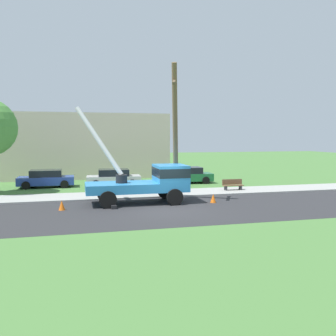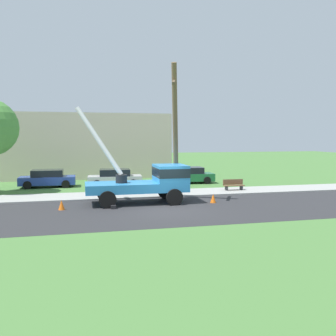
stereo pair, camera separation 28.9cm
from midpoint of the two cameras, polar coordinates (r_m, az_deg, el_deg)
ground_plane at (r=32.37m, az=-5.49°, el=-2.42°), size 120.00×120.00×0.00m
road_asphalt at (r=20.73m, az=-0.48°, el=-6.53°), size 80.00×8.10×0.01m
sidewalk_strip at (r=26.13m, az=-3.39°, el=-4.05°), size 80.00×3.14×0.10m
utility_truck at (r=22.78m, az=-3.15°, el=-1.92°), size 6.76×3.20×5.98m
leaning_utility_pole at (r=23.61m, az=0.78°, el=5.65°), size 1.33×3.45×8.63m
traffic_cone_ahead at (r=23.06m, az=6.70°, el=-4.70°), size 0.36×0.36×0.56m
traffic_cone_behind at (r=21.49m, az=-16.59°, el=-5.58°), size 0.36×0.36×0.56m
parked_sedan_blue at (r=31.40m, az=-18.70°, el=-1.58°), size 4.40×2.02×1.42m
parked_sedan_silver at (r=30.75m, az=-8.72°, el=-1.51°), size 4.50×2.19×1.42m
parked_sedan_green at (r=32.44m, az=2.74°, el=-1.12°), size 4.46×2.12×1.42m
park_bench at (r=28.06m, az=9.76°, el=-2.64°), size 1.60×0.45×0.90m
lowrise_building_backdrop at (r=38.62m, az=-14.12°, el=3.40°), size 18.00×6.00×6.40m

